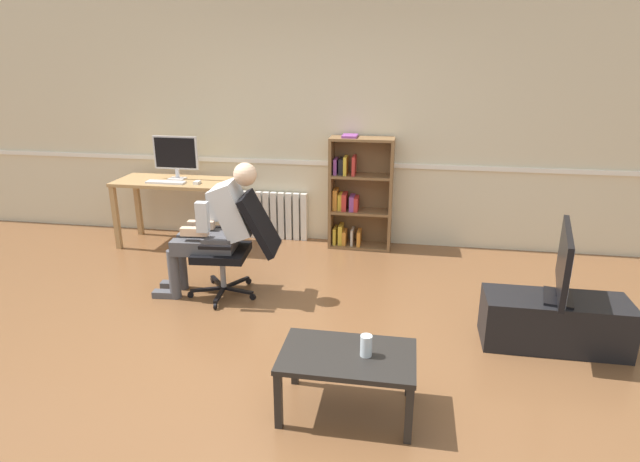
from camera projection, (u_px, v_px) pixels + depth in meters
The scene contains 14 objects.
ground_plane at pixel (280, 358), 3.82m from camera, with size 18.00×18.00×0.00m, color brown.
back_wall at pixel (334, 124), 5.86m from camera, with size 12.00×0.13×2.70m.
computer_desk at pixel (176, 190), 5.89m from camera, with size 1.34×0.58×0.76m.
imac_monitor at pixel (176, 154), 5.84m from camera, with size 0.51×0.14×0.48m.
keyboard at pixel (166, 182), 5.73m from camera, with size 0.43×0.12×0.02m, color silver.
computer_mouse at pixel (197, 183), 5.69m from camera, with size 0.06×0.10×0.03m, color white.
bookshelf at pixel (357, 195), 5.86m from camera, with size 0.70×0.29×1.27m.
radiator at pixel (274, 215), 6.21m from camera, with size 0.79×0.08×0.56m.
office_chair at pixel (239, 242), 4.65m from camera, with size 0.84×0.62×0.96m.
person_seated at pixel (216, 227), 4.62m from camera, with size 0.98×0.41×1.23m.
tv_stand at pixel (554, 322), 3.93m from camera, with size 1.04×0.41×0.39m.
tv_screen at pixel (564, 264), 3.78m from camera, with size 0.26×0.79×0.53m.
coffee_table at pixel (347, 361), 3.15m from camera, with size 0.81×0.50×0.40m.
drinking_glass at pixel (366, 346), 3.10m from camera, with size 0.07×0.07×0.13m, color silver.
Camera 1 is at (0.85, -3.22, 2.10)m, focal length 29.50 mm.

